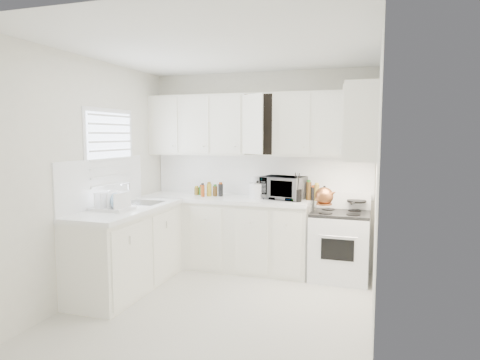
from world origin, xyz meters
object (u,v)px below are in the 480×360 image
at_px(dish_rack, 112,200).
at_px(stove, 340,237).
at_px(tea_kettle, 324,195).
at_px(microwave, 283,185).
at_px(utensil_crock, 297,187).
at_px(rice_cooker, 258,189).

bearing_deg(dish_rack, stove, 31.35).
bearing_deg(stove, tea_kettle, -137.77).
bearing_deg(microwave, utensil_crock, -25.06).
bearing_deg(utensil_crock, dish_rack, -147.15).
height_order(stove, utensil_crock, utensil_crock).
distance_m(stove, tea_kettle, 0.58).
bearing_deg(rice_cooker, microwave, 11.72).
bearing_deg(dish_rack, rice_cooker, 49.72).
distance_m(tea_kettle, rice_cooker, 0.92).
bearing_deg(rice_cooker, dish_rack, -124.26).
xyz_separation_m(utensil_crock, dish_rack, (-1.83, -1.18, -0.07)).
relative_size(stove, tea_kettle, 4.00).
distance_m(rice_cooker, utensil_crock, 0.57).
bearing_deg(stove, utensil_crock, -172.34).
distance_m(stove, dish_rack, 2.71).
xyz_separation_m(stove, dish_rack, (-2.35, -1.25, 0.53)).
distance_m(tea_kettle, utensil_crock, 0.36).
relative_size(stove, rice_cooker, 4.76).
relative_size(microwave, dish_rack, 1.25).
bearing_deg(dish_rack, tea_kettle, 30.00).
xyz_separation_m(stove, microwave, (-0.73, 0.11, 0.59)).
height_order(microwave, dish_rack, microwave).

